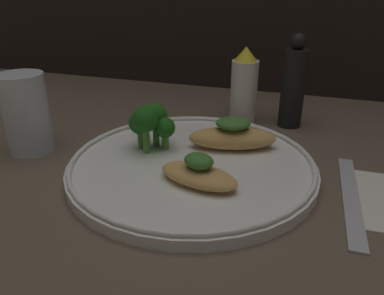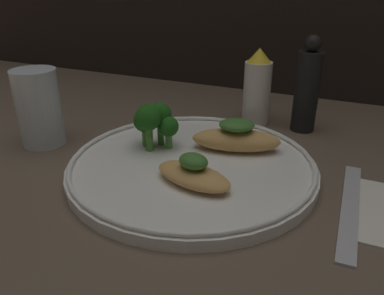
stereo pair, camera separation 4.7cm
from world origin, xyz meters
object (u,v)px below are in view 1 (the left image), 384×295
at_px(drinking_glass, 26,114).
at_px(broccoli_bunch, 150,122).
at_px(pepper_grinder, 293,86).
at_px(sauce_bottle, 244,86).
at_px(plate, 192,165).

bearing_deg(drinking_glass, broccoli_bunch, 9.32).
xyz_separation_m(pepper_grinder, drinking_glass, (-0.34, -0.21, -0.01)).
distance_m(sauce_bottle, pepper_grinder, 0.08).
bearing_deg(broccoli_bunch, pepper_grinder, 47.41).
xyz_separation_m(sauce_bottle, drinking_glass, (-0.26, -0.21, -0.00)).
relative_size(plate, sauce_bottle, 2.49).
relative_size(plate, pepper_grinder, 2.09).
height_order(sauce_bottle, drinking_glass, sauce_bottle).
height_order(broccoli_bunch, pepper_grinder, pepper_grinder).
xyz_separation_m(plate, drinking_glass, (-0.24, -0.01, 0.05)).
distance_m(sauce_bottle, drinking_glass, 0.34).
bearing_deg(plate, pepper_grinder, 62.77).
distance_m(pepper_grinder, drinking_glass, 0.41).
distance_m(plate, broccoli_bunch, 0.08).
bearing_deg(pepper_grinder, broccoli_bunch, -132.59).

